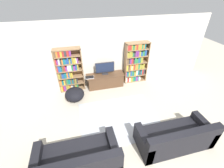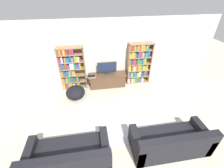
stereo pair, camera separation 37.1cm
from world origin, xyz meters
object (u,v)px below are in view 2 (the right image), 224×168
(laptop, at_px, (91,76))
(beanbag_ottoman, at_px, (75,92))
(television, at_px, (107,68))
(bookshelf_right, at_px, (138,63))
(tv_stand, at_px, (107,80))
(bookshelf_left, at_px, (71,68))
(couch_right_sofa, at_px, (170,142))
(couch_left_sectional, at_px, (69,158))

(laptop, distance_m, beanbag_ottoman, 0.87)
(beanbag_ottoman, bearing_deg, television, 26.88)
(television, xyz_separation_m, laptop, (-0.64, -0.14, -0.26))
(television, bearing_deg, bookshelf_right, 3.01)
(bookshelf_right, distance_m, laptop, 1.96)
(tv_stand, distance_m, beanbag_ottoman, 1.40)
(bookshelf_left, distance_m, couch_right_sofa, 4.16)
(couch_right_sofa, distance_m, beanbag_ottoman, 3.51)
(tv_stand, bearing_deg, couch_left_sectional, -112.49)
(laptop, distance_m, couch_left_sectional, 3.15)
(bookshelf_right, height_order, television, bookshelf_right)
(television, height_order, couch_right_sofa, television)
(bookshelf_right, bearing_deg, couch_right_sofa, -92.22)
(bookshelf_right, distance_m, television, 1.29)
(bookshelf_left, bearing_deg, couch_left_sectional, -88.70)
(bookshelf_right, height_order, laptop, bookshelf_right)
(tv_stand, bearing_deg, bookshelf_left, 174.80)
(laptop, distance_m, couch_right_sofa, 3.54)
(tv_stand, xyz_separation_m, couch_left_sectional, (-1.30, -3.15, 0.01))
(bookshelf_left, height_order, laptop, bookshelf_left)
(couch_left_sectional, bearing_deg, tv_stand, 67.51)
(bookshelf_right, height_order, beanbag_ottoman, bookshelf_right)
(television, relative_size, couch_right_sofa, 0.39)
(television, bearing_deg, beanbag_ottoman, -153.12)
(bookshelf_right, relative_size, tv_stand, 1.14)
(laptop, bearing_deg, couch_left_sectional, -102.22)
(bookshelf_left, xyz_separation_m, television, (1.38, -0.07, -0.05))
(couch_left_sectional, relative_size, couch_right_sofa, 0.96)
(laptop, bearing_deg, couch_right_sofa, -59.33)
(beanbag_ottoman, bearing_deg, bookshelf_right, 15.55)
(television, relative_size, beanbag_ottoman, 1.09)
(couch_left_sectional, bearing_deg, beanbag_ottoman, 89.25)
(bookshelf_right, relative_size, beanbag_ottoman, 2.47)
(television, relative_size, couch_left_sectional, 0.41)
(laptop, xyz_separation_m, couch_left_sectional, (-0.66, -3.07, -0.27))
(laptop, bearing_deg, television, 12.17)
(tv_stand, xyz_separation_m, couch_right_sofa, (1.16, -3.12, -0.00))
(bookshelf_left, xyz_separation_m, couch_right_sofa, (2.54, -3.24, -0.59))
(tv_stand, height_order, laptop, laptop)
(bookshelf_right, bearing_deg, couch_left_sectional, -128.37)
(television, bearing_deg, laptop, -167.83)
(couch_left_sectional, bearing_deg, bookshelf_right, 51.63)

